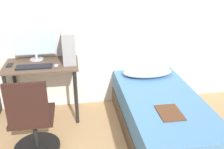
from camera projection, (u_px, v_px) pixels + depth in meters
name	position (u px, v px, depth m)	size (l,w,h in m)	color
wall_back	(77.00, 21.00, 3.33)	(8.00, 0.05, 2.50)	silver
desk	(42.00, 74.00, 3.23)	(0.93, 0.56, 0.77)	brown
office_chair	(33.00, 125.00, 2.67)	(0.51, 0.51, 0.92)	black
bed	(161.00, 116.00, 3.02)	(0.91, 1.81, 0.51)	#4C3D2D
pillow	(147.00, 72.00, 3.48)	(0.69, 0.36, 0.11)	#B2B7C6
magazine	(170.00, 113.00, 2.60)	(0.24, 0.32, 0.01)	#56331E
monitor	(35.00, 42.00, 3.22)	(0.54, 0.18, 0.45)	#B7B7BC
keyboard	(34.00, 67.00, 3.06)	(0.43, 0.15, 0.02)	black
pc_tower	(69.00, 46.00, 3.20)	(0.16, 0.40, 0.40)	#99999E
mouse	(56.00, 65.00, 3.09)	(0.06, 0.09, 0.02)	silver
phone	(10.00, 65.00, 3.12)	(0.07, 0.14, 0.01)	black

